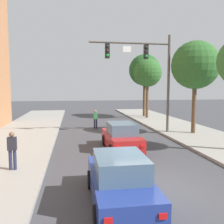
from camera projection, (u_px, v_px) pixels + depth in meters
ground_plane at (153, 189)px, 8.67m from camera, size 120.00×120.00×0.00m
traffic_signal_mast at (147, 65)px, 18.34m from camera, size 6.27×0.38×7.50m
car_lead_red at (121, 138)px, 14.11m from camera, size 1.90×4.27×1.60m
car_following_blue at (119, 182)px, 7.50m from camera, size 1.87×4.26×1.60m
pedestrian_sidewalk_left_walker at (12, 149)px, 10.19m from camera, size 0.36×0.22×1.64m
pedestrian_crossing_road at (95, 118)px, 21.44m from camera, size 0.36×0.22×1.64m
street_tree_second at (195, 65)px, 18.17m from camera, size 3.62×3.62×6.99m
street_tree_third at (148, 73)px, 27.72m from camera, size 3.28×3.28×6.85m
street_tree_farthest at (145, 70)px, 29.17m from camera, size 3.78×3.78×7.50m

